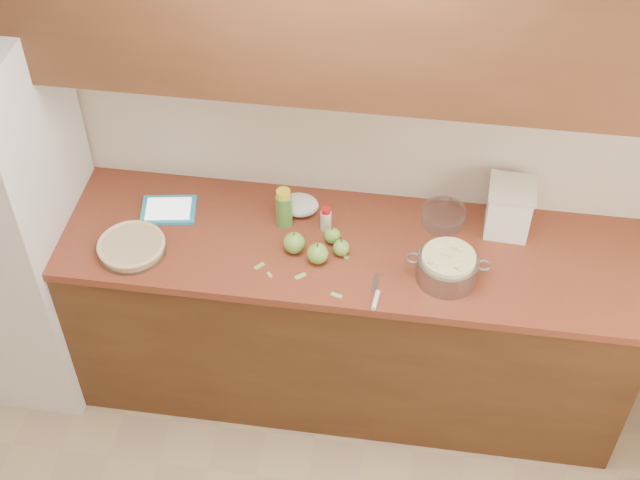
# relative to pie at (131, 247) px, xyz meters

# --- Properties ---
(counter_run) EXTENTS (2.64, 0.68, 0.92)m
(counter_run) POSITION_rel_pie_xyz_m (0.77, 0.16, -0.48)
(counter_run) COLOR #533117
(counter_run) RESTS_ON ground
(pie) EXTENTS (0.29, 0.29, 0.05)m
(pie) POSITION_rel_pie_xyz_m (0.00, 0.00, 0.00)
(pie) COLOR silver
(pie) RESTS_ON counter_run
(colander) EXTENTS (0.33, 0.24, 0.12)m
(colander) POSITION_rel_pie_xyz_m (1.27, 0.03, 0.04)
(colander) COLOR gray
(colander) RESTS_ON counter_run
(flour_canister) EXTENTS (0.20, 0.20, 0.23)m
(flour_canister) POSITION_rel_pie_xyz_m (1.50, 0.35, 0.09)
(flour_canister) COLOR white
(flour_canister) RESTS_ON counter_run
(tablet) EXTENTS (0.25, 0.21, 0.02)m
(tablet) POSITION_rel_pie_xyz_m (0.09, 0.25, -0.02)
(tablet) COLOR #2BA0CE
(tablet) RESTS_ON counter_run
(paring_knife) EXTENTS (0.04, 0.20, 0.02)m
(paring_knife) POSITION_rel_pie_xyz_m (1.01, -0.12, -0.02)
(paring_knife) COLOR gray
(paring_knife) RESTS_ON counter_run
(lemon_bottle) EXTENTS (0.07, 0.07, 0.18)m
(lemon_bottle) POSITION_rel_pie_xyz_m (0.59, 0.24, 0.06)
(lemon_bottle) COLOR #4C8C38
(lemon_bottle) RESTS_ON counter_run
(cinnamon_shaker) EXTENTS (0.05, 0.05, 0.11)m
(cinnamon_shaker) POSITION_rel_pie_xyz_m (0.76, 0.24, 0.03)
(cinnamon_shaker) COLOR beige
(cinnamon_shaker) RESTS_ON counter_run
(vanilla_bottle) EXTENTS (0.04, 0.04, 0.10)m
(vanilla_bottle) POSITION_rel_pie_xyz_m (0.58, 0.33, 0.02)
(vanilla_bottle) COLOR black
(vanilla_bottle) RESTS_ON counter_run
(mixing_bowl) EXTENTS (0.19, 0.19, 0.07)m
(mixing_bowl) POSITION_rel_pie_xyz_m (1.24, 0.34, 0.02)
(mixing_bowl) COLOR silver
(mixing_bowl) RESTS_ON counter_run
(paper_towel) EXTENTS (0.19, 0.17, 0.07)m
(paper_towel) POSITION_rel_pie_xyz_m (0.63, 0.33, 0.01)
(paper_towel) COLOR white
(paper_towel) RESTS_ON counter_run
(apple_left) EXTENTS (0.09, 0.09, 0.10)m
(apple_left) POSITION_rel_pie_xyz_m (0.65, 0.09, 0.02)
(apple_left) COLOR #72A73A
(apple_left) RESTS_ON counter_run
(apple_center) EXTENTS (0.07, 0.07, 0.08)m
(apple_center) POSITION_rel_pie_xyz_m (0.80, 0.17, 0.01)
(apple_center) COLOR #72A73A
(apple_center) RESTS_ON counter_run
(apple_front) EXTENTS (0.09, 0.09, 0.10)m
(apple_front) POSITION_rel_pie_xyz_m (0.75, 0.05, 0.02)
(apple_front) COLOR #72A73A
(apple_front) RESTS_ON counter_run
(apple_extra) EXTENTS (0.07, 0.07, 0.08)m
(apple_extra) POSITION_rel_pie_xyz_m (0.84, 0.10, 0.01)
(apple_extra) COLOR #72A73A
(apple_extra) RESTS_ON counter_run
(peel_a) EXTENTS (0.05, 0.04, 0.00)m
(peel_a) POSITION_rel_pie_xyz_m (0.70, -0.04, -0.02)
(peel_a) COLOR #8ABB5B
(peel_a) RESTS_ON counter_run
(peel_b) EXTENTS (0.05, 0.04, 0.00)m
(peel_b) POSITION_rel_pie_xyz_m (0.86, 0.09, -0.02)
(peel_b) COLOR #8ABB5B
(peel_b) RESTS_ON counter_run
(peel_c) EXTENTS (0.04, 0.04, 0.00)m
(peel_c) POSITION_rel_pie_xyz_m (0.53, -0.01, -0.02)
(peel_c) COLOR #8ABB5B
(peel_c) RESTS_ON counter_run
(peel_d) EXTENTS (0.05, 0.03, 0.00)m
(peel_d) POSITION_rel_pie_xyz_m (0.85, -0.12, -0.02)
(peel_d) COLOR #8ABB5B
(peel_d) RESTS_ON counter_run
(peel_e) EXTENTS (0.03, 0.03, 0.00)m
(peel_e) POSITION_rel_pie_xyz_m (0.58, -0.05, -0.02)
(peel_e) COLOR #8ABB5B
(peel_e) RESTS_ON counter_run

